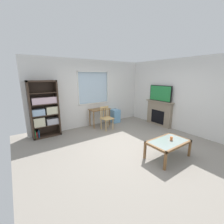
% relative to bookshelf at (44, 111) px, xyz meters
% --- Properties ---
extents(ground, '(5.87, 5.66, 0.02)m').
position_rel_bookshelf_xyz_m(ground, '(1.86, -2.09, -0.92)').
color(ground, gray).
extents(wall_back_with_window, '(4.87, 0.15, 2.69)m').
position_rel_bookshelf_xyz_m(wall_back_with_window, '(1.84, 0.24, 0.41)').
color(wall_back_with_window, silver).
rests_on(wall_back_with_window, ground).
extents(wall_right, '(0.12, 4.86, 2.69)m').
position_rel_bookshelf_xyz_m(wall_right, '(4.35, -2.09, 0.43)').
color(wall_right, silver).
rests_on(wall_right, ground).
extents(bookshelf, '(0.90, 0.38, 1.91)m').
position_rel_bookshelf_xyz_m(bookshelf, '(0.00, 0.00, 0.00)').
color(bookshelf, '#38281E').
rests_on(bookshelf, ground).
extents(desk_under_window, '(0.85, 0.45, 0.73)m').
position_rel_bookshelf_xyz_m(desk_under_window, '(2.09, -0.11, -0.31)').
color(desk_under_window, brown).
rests_on(desk_under_window, ground).
extents(wooden_chair, '(0.45, 0.43, 0.90)m').
position_rel_bookshelf_xyz_m(wooden_chair, '(2.09, -0.62, -0.44)').
color(wooden_chair, tan).
rests_on(wooden_chair, ground).
extents(plastic_drawer_unit, '(0.35, 0.40, 0.59)m').
position_rel_bookshelf_xyz_m(plastic_drawer_unit, '(2.91, -0.06, -0.62)').
color(plastic_drawer_unit, '#72ADDB').
rests_on(plastic_drawer_unit, ground).
extents(fireplace, '(0.26, 1.23, 1.04)m').
position_rel_bookshelf_xyz_m(fireplace, '(4.20, -1.47, -0.38)').
color(fireplace, gray).
rests_on(fireplace, ground).
extents(tv, '(0.06, 1.02, 0.64)m').
position_rel_bookshelf_xyz_m(tv, '(4.18, -1.47, 0.45)').
color(tv, black).
rests_on(tv, fireplace).
extents(coffee_table, '(1.08, 0.65, 0.45)m').
position_rel_bookshelf_xyz_m(coffee_table, '(2.24, -3.27, -0.52)').
color(coffee_table, '#8C9E99').
rests_on(coffee_table, ground).
extents(sippy_cup, '(0.07, 0.07, 0.09)m').
position_rel_bookshelf_xyz_m(sippy_cup, '(2.35, -3.28, -0.42)').
color(sippy_cup, orange).
rests_on(sippy_cup, coffee_table).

